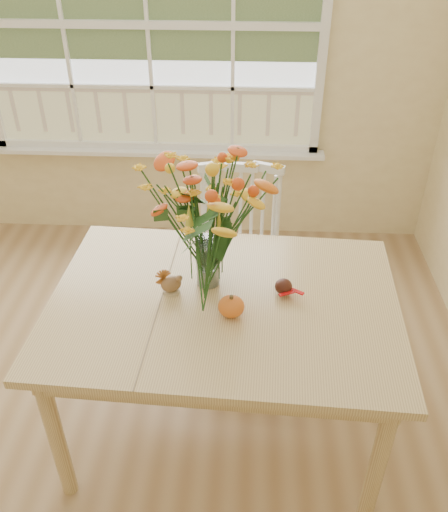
{
  "coord_description": "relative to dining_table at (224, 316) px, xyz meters",
  "views": [
    {
      "loc": [
        0.67,
        -1.43,
        2.32
      ],
      "look_at": [
        0.58,
        0.4,
        1.03
      ],
      "focal_mm": 38.0,
      "sensor_mm": 36.0,
      "label": 1
    }
  ],
  "objects": [
    {
      "name": "wall_back",
      "position": [
        -0.58,
        1.87,
        0.63
      ],
      "size": [
        4.0,
        0.02,
        2.7
      ],
      "primitive_type": "cube",
      "color": "beige",
      "rests_on": "floor"
    },
    {
      "name": "turkey_figurine",
      "position": [
        -0.23,
        0.04,
        0.14
      ],
      "size": [
        0.11,
        0.1,
        0.12
      ],
      "rotation": [
        0.0,
        0.0,
        0.39
      ],
      "color": "#CCB78C",
      "rests_on": "dining_table"
    },
    {
      "name": "pumpkin",
      "position": [
        0.04,
        -0.1,
        0.14
      ],
      "size": [
        0.11,
        0.11,
        0.09
      ],
      "primitive_type": "ellipsoid",
      "color": "orange",
      "rests_on": "dining_table"
    },
    {
      "name": "flower_vase",
      "position": [
        -0.08,
        0.12,
        0.44
      ],
      "size": [
        0.49,
        0.49,
        0.58
      ],
      "color": "white",
      "rests_on": "dining_table"
    },
    {
      "name": "dining_table",
      "position": [
        0.0,
        0.0,
        0.0
      ],
      "size": [
        1.57,
        1.16,
        0.81
      ],
      "rotation": [
        0.0,
        0.0,
        -0.05
      ],
      "color": "tan",
      "rests_on": "floor"
    },
    {
      "name": "dark_gourd",
      "position": [
        0.26,
        0.06,
        0.13
      ],
      "size": [
        0.13,
        0.08,
        0.07
      ],
      "color": "#38160F",
      "rests_on": "dining_table"
    },
    {
      "name": "floor",
      "position": [
        -0.58,
        -0.38,
        -0.72
      ],
      "size": [
        4.0,
        4.5,
        0.01
      ],
      "primitive_type": "cube",
      "color": "#9B764B",
      "rests_on": "ground"
    },
    {
      "name": "windsor_chair",
      "position": [
        0.05,
        0.79,
        -0.15
      ],
      "size": [
        0.48,
        0.46,
        1.02
      ],
      "rotation": [
        0.0,
        0.0,
        -0.02
      ],
      "color": "white",
      "rests_on": "floor"
    },
    {
      "name": "window",
      "position": [
        -0.58,
        1.83,
        0.81
      ],
      "size": [
        2.42,
        0.12,
        1.74
      ],
      "color": "silver",
      "rests_on": "wall_back"
    }
  ]
}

